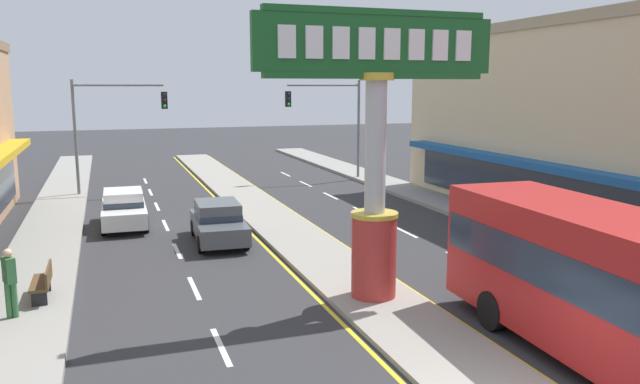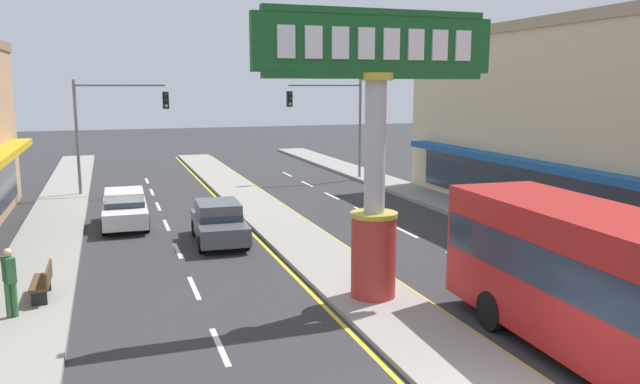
% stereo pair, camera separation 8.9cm
% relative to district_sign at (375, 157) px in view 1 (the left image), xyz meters
% --- Properties ---
extents(median_strip, '(2.51, 52.00, 0.14)m').
position_rel_district_sign_xyz_m(median_strip, '(-0.00, 11.50, -3.94)').
color(median_strip, gray).
rests_on(median_strip, ground).
extents(sidewalk_left, '(2.43, 60.00, 0.18)m').
position_rel_district_sign_xyz_m(sidewalk_left, '(-9.07, 9.50, -3.92)').
color(sidewalk_left, gray).
rests_on(sidewalk_left, ground).
extents(sidewalk_right, '(2.43, 60.00, 0.18)m').
position_rel_district_sign_xyz_m(sidewalk_right, '(9.07, 9.50, -3.92)').
color(sidewalk_right, gray).
rests_on(sidewalk_right, ground).
extents(lane_markings, '(9.25, 52.00, 0.01)m').
position_rel_district_sign_xyz_m(lane_markings, '(-0.00, 10.15, -4.01)').
color(lane_markings, silver).
rests_on(lane_markings, ground).
extents(district_sign, '(6.65, 1.29, 7.68)m').
position_rel_district_sign_xyz_m(district_sign, '(0.00, 0.00, 0.00)').
color(district_sign, '#B7332D').
rests_on(district_sign, median_strip).
extents(storefront_right, '(10.13, 21.27, 8.67)m').
position_rel_district_sign_xyz_m(storefront_right, '(14.76, 7.17, 0.32)').
color(storefront_right, beige).
rests_on(storefront_right, ground).
extents(traffic_light_left_side, '(4.86, 0.46, 6.20)m').
position_rel_district_sign_xyz_m(traffic_light_left_side, '(-6.49, 19.91, 0.23)').
color(traffic_light_left_side, slate).
rests_on(traffic_light_left_side, ground).
extents(traffic_light_right_side, '(4.86, 0.46, 6.20)m').
position_rel_district_sign_xyz_m(traffic_light_right_side, '(6.49, 20.87, 0.23)').
color(traffic_light_right_side, slate).
rests_on(traffic_light_right_side, ground).
extents(sedan_far_right_lane, '(1.90, 4.33, 1.53)m').
position_rel_district_sign_xyz_m(sedan_far_right_lane, '(-6.20, 11.83, -3.23)').
color(sedan_far_right_lane, white).
rests_on(sedan_far_right_lane, ground).
extents(sedan_near_left_lane, '(1.99, 4.38, 1.53)m').
position_rel_district_sign_xyz_m(sedan_near_left_lane, '(-2.90, 7.93, -3.23)').
color(sedan_near_left_lane, '#4C5156').
rests_on(sedan_near_left_lane, ground).
extents(street_bench, '(0.48, 1.60, 0.88)m').
position_rel_district_sign_xyz_m(street_bench, '(-8.59, 2.64, -3.37)').
color(street_bench, brown).
rests_on(street_bench, sidewalk_left).
extents(pedestrian_near_kerb, '(0.37, 0.46, 1.76)m').
position_rel_district_sign_xyz_m(pedestrian_near_kerb, '(-9.21, 1.34, -2.83)').
color(pedestrian_near_kerb, '#336B3D').
rests_on(pedestrian_near_kerb, sidewalk_left).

